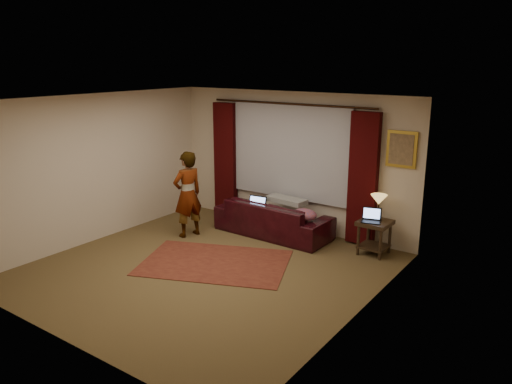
% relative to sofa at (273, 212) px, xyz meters
% --- Properties ---
extents(floor, '(5.00, 5.00, 0.01)m').
position_rel_sofa_xyz_m(floor, '(0.03, -1.94, -0.45)').
color(floor, brown).
rests_on(floor, ground).
extents(ceiling, '(5.00, 5.00, 0.02)m').
position_rel_sofa_xyz_m(ceiling, '(0.03, -1.94, 2.16)').
color(ceiling, silver).
rests_on(ceiling, ground).
extents(wall_back, '(5.00, 0.02, 2.60)m').
position_rel_sofa_xyz_m(wall_back, '(0.03, 0.56, 0.86)').
color(wall_back, beige).
rests_on(wall_back, ground).
extents(wall_front, '(5.00, 0.02, 2.60)m').
position_rel_sofa_xyz_m(wall_front, '(0.03, -4.44, 0.86)').
color(wall_front, beige).
rests_on(wall_front, ground).
extents(wall_left, '(0.02, 5.00, 2.60)m').
position_rel_sofa_xyz_m(wall_left, '(-2.47, -1.94, 0.86)').
color(wall_left, beige).
rests_on(wall_left, ground).
extents(wall_right, '(0.02, 5.00, 2.60)m').
position_rel_sofa_xyz_m(wall_right, '(2.53, -1.94, 0.86)').
color(wall_right, beige).
rests_on(wall_right, ground).
extents(sheer_curtain, '(2.50, 0.05, 1.80)m').
position_rel_sofa_xyz_m(sheer_curtain, '(0.03, 0.50, 1.06)').
color(sheer_curtain, '#A4A5AC').
rests_on(sheer_curtain, wall_back).
extents(drape_left, '(0.50, 0.14, 2.30)m').
position_rel_sofa_xyz_m(drape_left, '(-1.47, 0.45, 0.74)').
color(drape_left, black).
rests_on(drape_left, floor).
extents(drape_right, '(0.50, 0.14, 2.30)m').
position_rel_sofa_xyz_m(drape_right, '(1.53, 0.45, 0.74)').
color(drape_right, black).
rests_on(drape_right, floor).
extents(curtain_rod, '(0.04, 0.04, 3.40)m').
position_rel_sofa_xyz_m(curtain_rod, '(0.03, 0.45, 1.94)').
color(curtain_rod, black).
rests_on(curtain_rod, wall_back).
extents(picture_frame, '(0.50, 0.04, 0.60)m').
position_rel_sofa_xyz_m(picture_frame, '(2.13, 0.53, 1.31)').
color(picture_frame, gold).
rests_on(picture_frame, wall_back).
extents(sofa, '(2.21, 1.00, 0.88)m').
position_rel_sofa_xyz_m(sofa, '(0.00, 0.00, 0.00)').
color(sofa, black).
rests_on(sofa, floor).
extents(throw_blanket, '(0.79, 0.38, 0.09)m').
position_rel_sofa_xyz_m(throw_blanket, '(0.16, 0.20, 0.44)').
color(throw_blanket, gray).
rests_on(throw_blanket, sofa).
extents(clothing_pile, '(0.47, 0.37, 0.19)m').
position_rel_sofa_xyz_m(clothing_pile, '(0.72, -0.11, 0.10)').
color(clothing_pile, '#804358').
rests_on(clothing_pile, sofa).
extents(laptop_sofa, '(0.40, 0.43, 0.26)m').
position_rel_sofa_xyz_m(laptop_sofa, '(-0.30, -0.17, 0.13)').
color(laptop_sofa, black).
rests_on(laptop_sofa, sofa).
extents(area_rug, '(2.71, 2.30, 0.01)m').
position_rel_sofa_xyz_m(area_rug, '(-0.02, -1.67, -0.44)').
color(area_rug, maroon).
rests_on(area_rug, floor).
extents(end_table, '(0.52, 0.52, 0.58)m').
position_rel_sofa_xyz_m(end_table, '(1.91, 0.16, -0.15)').
color(end_table, black).
rests_on(end_table, floor).
extents(tiffany_lamp, '(0.33, 0.33, 0.44)m').
position_rel_sofa_xyz_m(tiffany_lamp, '(1.92, 0.23, 0.36)').
color(tiffany_lamp, olive).
rests_on(tiffany_lamp, end_table).
extents(laptop_table, '(0.38, 0.40, 0.22)m').
position_rel_sofa_xyz_m(laptop_table, '(1.87, 0.06, 0.25)').
color(laptop_table, black).
rests_on(laptop_table, end_table).
extents(person, '(0.57, 0.57, 1.58)m').
position_rel_sofa_xyz_m(person, '(-1.24, -0.95, 0.35)').
color(person, gray).
rests_on(person, floor).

